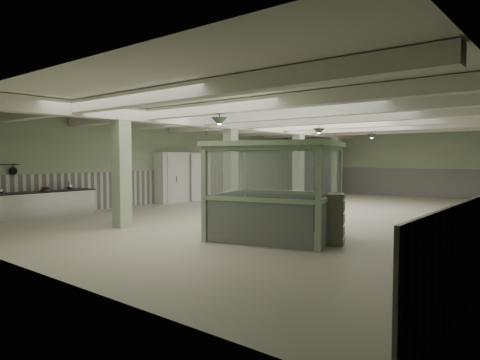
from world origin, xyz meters
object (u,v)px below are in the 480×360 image
Objects in this scene: prep_counter at (26,205)px; guard_booth at (275,173)px; walkin_cooler at (181,176)px; filing_cabinet at (336,219)px.

prep_counter is 1.32× the size of guard_booth.
walkin_cooler is 2.19× the size of filing_cabinet.
walkin_cooler is at bearing 90.67° from prep_counter.
walkin_cooler reaches higher than prep_counter.
walkin_cooler is at bearing 136.11° from guard_booth.
prep_counter is 1.80× the size of walkin_cooler.
guard_booth is (8.63, -4.77, 0.47)m from walkin_cooler.
prep_counter is 3.94× the size of filing_cabinet.
guard_booth reaches higher than walkin_cooler.
filing_cabinet is (1.58, 0.26, -1.08)m from guard_booth.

